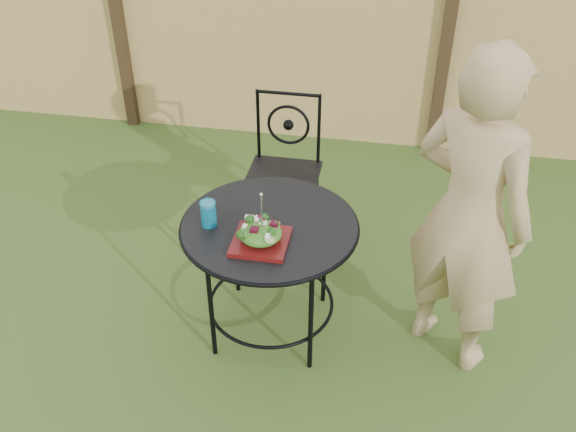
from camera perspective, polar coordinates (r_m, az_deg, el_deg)
The scene contains 9 objects.
ground at distance 3.87m, azimuth -7.17°, elevation -8.03°, with size 60.00×60.00×0.00m, color #2B4215.
fence at distance 5.22m, azimuth -0.94°, elevation 16.58°, with size 8.00×0.12×1.90m.
patio_table at distance 3.35m, azimuth -1.62°, elevation -2.62°, with size 0.92×0.92×0.72m.
patio_chair at distance 4.16m, azimuth -0.35°, elevation 4.49°, with size 0.46×0.46×0.95m.
diner at distance 3.18m, azimuth 15.77°, elevation -0.02°, with size 0.64×0.42×1.74m, color tan.
salad_plate at distance 3.13m, azimuth -2.45°, elevation -2.28°, with size 0.27×0.27×0.02m, color #45090B.
salad at distance 3.10m, azimuth -2.48°, elevation -1.52°, with size 0.21×0.21×0.08m, color #235614.
fork at distance 3.02m, azimuth -2.35°, elevation 0.42°, with size 0.01×0.01×0.18m, color silver.
drinking_glass at distance 3.24m, azimuth -7.08°, elevation 0.22°, with size 0.08×0.08×0.14m, color #0D7298.
Camera 1 is at (0.97, -2.64, 2.67)m, focal length 40.00 mm.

